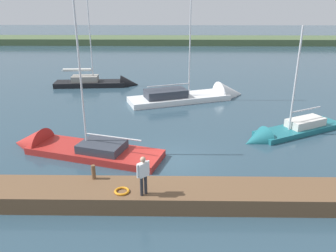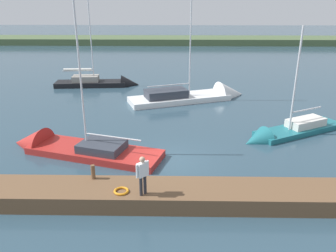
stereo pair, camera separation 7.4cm
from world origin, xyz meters
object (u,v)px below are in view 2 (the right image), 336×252
(life_ring_buoy, at_px, (121,191))
(sailboat_inner_slip, at_px, (103,84))
(person_on_dock, at_px, (143,173))
(sailboat_near_dock, at_px, (67,149))
(sailboat_far_left, at_px, (201,97))
(sailboat_outer_mooring, at_px, (286,134))
(mooring_post_near, at_px, (93,172))

(life_ring_buoy, relative_size, sailboat_inner_slip, 0.07)
(person_on_dock, bearing_deg, sailboat_near_dock, 177.14)
(sailboat_far_left, distance_m, sailboat_outer_mooring, 9.99)
(sailboat_outer_mooring, relative_size, person_on_dock, 4.50)
(mooring_post_near, distance_m, person_on_dock, 2.84)
(life_ring_buoy, distance_m, sailboat_near_dock, 7.24)
(life_ring_buoy, height_order, sailboat_near_dock, sailboat_near_dock)
(life_ring_buoy, bearing_deg, sailboat_outer_mooring, -138.66)
(sailboat_outer_mooring, bearing_deg, life_ring_buoy, 13.20)
(person_on_dock, bearing_deg, sailboat_far_left, 124.18)
(life_ring_buoy, height_order, sailboat_far_left, sailboat_far_left)
(sailboat_near_dock, relative_size, sailboat_inner_slip, 1.12)
(sailboat_far_left, distance_m, person_on_dock, 17.82)
(sailboat_far_left, height_order, sailboat_outer_mooring, sailboat_far_left)
(sailboat_inner_slip, bearing_deg, person_on_dock, -78.98)
(sailboat_far_left, bearing_deg, person_on_dock, -122.34)
(sailboat_far_left, relative_size, sailboat_near_dock, 1.15)
(mooring_post_near, distance_m, sailboat_far_left, 17.21)
(sailboat_far_left, bearing_deg, sailboat_near_dock, -148.34)
(sailboat_outer_mooring, bearing_deg, sailboat_inner_slip, -69.78)
(sailboat_outer_mooring, bearing_deg, sailboat_far_left, -87.31)
(life_ring_buoy, xyz_separation_m, person_on_dock, (-0.97, 0.16, 0.99))
(person_on_dock, bearing_deg, mooring_post_near, -161.97)
(sailboat_near_dock, xyz_separation_m, sailboat_inner_slip, (0.95, -16.09, 0.07))
(life_ring_buoy, xyz_separation_m, sailboat_near_dock, (4.22, -5.83, -0.73))
(sailboat_outer_mooring, height_order, person_on_dock, sailboat_outer_mooring)
(life_ring_buoy, relative_size, person_on_dock, 0.37)
(sailboat_near_dock, height_order, sailboat_inner_slip, sailboat_near_dock)
(mooring_post_near, bearing_deg, sailboat_inner_slip, -79.88)
(sailboat_near_dock, xyz_separation_m, person_on_dock, (-5.19, 5.99, 1.72))
(sailboat_inner_slip, bearing_deg, sailboat_near_dock, -91.13)
(mooring_post_near, height_order, sailboat_inner_slip, sailboat_inner_slip)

